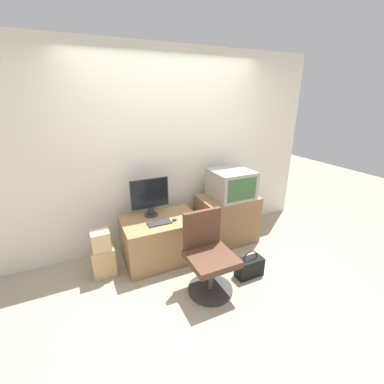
% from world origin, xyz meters
% --- Properties ---
extents(ground_plane, '(12.00, 12.00, 0.00)m').
position_xyz_m(ground_plane, '(0.00, 0.00, 0.00)').
color(ground_plane, tan).
extents(wall_back, '(4.40, 0.05, 2.60)m').
position_xyz_m(wall_back, '(0.00, 1.32, 1.30)').
color(wall_back, silver).
rests_on(wall_back, ground_plane).
extents(desk, '(0.94, 0.62, 0.57)m').
position_xyz_m(desk, '(-0.35, 0.84, 0.28)').
color(desk, '#937047').
rests_on(desk, ground_plane).
extents(side_stand, '(0.80, 0.55, 0.68)m').
position_xyz_m(side_stand, '(0.67, 0.88, 0.34)').
color(side_stand, olive).
rests_on(side_stand, ground_plane).
extents(main_monitor, '(0.49, 0.17, 0.49)m').
position_xyz_m(main_monitor, '(-0.42, 1.01, 0.82)').
color(main_monitor, '#2D2D2D').
rests_on(main_monitor, desk).
extents(keyboard, '(0.29, 0.14, 0.01)m').
position_xyz_m(keyboard, '(-0.39, 0.74, 0.57)').
color(keyboard, '#2D2D2D').
rests_on(keyboard, desk).
extents(mouse, '(0.06, 0.04, 0.03)m').
position_xyz_m(mouse, '(-0.20, 0.73, 0.58)').
color(mouse, '#4C4C51').
rests_on(mouse, desk).
extents(crt_tv, '(0.54, 0.51, 0.38)m').
position_xyz_m(crt_tv, '(0.69, 0.86, 0.87)').
color(crt_tv, gray).
rests_on(crt_tv, side_stand).
extents(office_chair, '(0.49, 0.49, 0.88)m').
position_xyz_m(office_chair, '(-0.07, 0.10, 0.39)').
color(office_chair, '#333333').
rests_on(office_chair, ground_plane).
extents(cardboard_box_lower, '(0.26, 0.20, 0.36)m').
position_xyz_m(cardboard_box_lower, '(-1.07, 0.81, 0.18)').
color(cardboard_box_lower, tan).
rests_on(cardboard_box_lower, ground_plane).
extents(cardboard_box_upper, '(0.20, 0.18, 0.22)m').
position_xyz_m(cardboard_box_upper, '(-1.07, 0.81, 0.47)').
color(cardboard_box_upper, '#D1B27F').
rests_on(cardboard_box_upper, cardboard_box_lower).
extents(handbag, '(0.33, 0.15, 0.34)m').
position_xyz_m(handbag, '(0.47, 0.07, 0.12)').
color(handbag, black).
rests_on(handbag, ground_plane).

